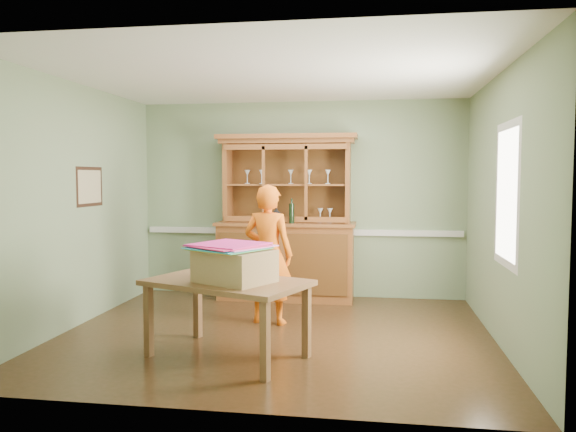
% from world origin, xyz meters
% --- Properties ---
extents(floor, '(4.50, 4.50, 0.00)m').
position_xyz_m(floor, '(0.00, 0.00, 0.00)').
color(floor, '#422715').
rests_on(floor, ground).
extents(ceiling, '(4.50, 4.50, 0.00)m').
position_xyz_m(ceiling, '(0.00, 0.00, 2.70)').
color(ceiling, white).
rests_on(ceiling, wall_back).
extents(wall_back, '(4.50, 0.00, 4.50)m').
position_xyz_m(wall_back, '(0.00, 2.00, 1.35)').
color(wall_back, gray).
rests_on(wall_back, floor).
extents(wall_left, '(0.00, 4.00, 4.00)m').
position_xyz_m(wall_left, '(-2.25, 0.00, 1.35)').
color(wall_left, gray).
rests_on(wall_left, floor).
extents(wall_right, '(0.00, 4.00, 4.00)m').
position_xyz_m(wall_right, '(2.25, 0.00, 1.35)').
color(wall_right, gray).
rests_on(wall_right, floor).
extents(wall_front, '(4.50, 0.00, 4.50)m').
position_xyz_m(wall_front, '(0.00, -2.00, 1.35)').
color(wall_front, gray).
rests_on(wall_front, floor).
extents(chair_rail, '(4.41, 0.05, 0.08)m').
position_xyz_m(chair_rail, '(0.00, 1.98, 0.90)').
color(chair_rail, silver).
rests_on(chair_rail, wall_back).
extents(framed_map, '(0.03, 0.60, 0.46)m').
position_xyz_m(framed_map, '(-2.23, 0.30, 1.55)').
color(framed_map, '#311D13').
rests_on(framed_map, wall_left).
extents(window_panel, '(0.03, 0.96, 1.36)m').
position_xyz_m(window_panel, '(2.23, -0.30, 1.50)').
color(window_panel, silver).
rests_on(window_panel, wall_right).
extents(china_hutch, '(1.90, 0.63, 2.23)m').
position_xyz_m(china_hutch, '(-0.16, 1.75, 0.78)').
color(china_hutch, brown).
rests_on(china_hutch, floor).
extents(dining_table, '(1.65, 1.33, 0.72)m').
position_xyz_m(dining_table, '(-0.31, -0.81, 0.63)').
color(dining_table, brown).
rests_on(dining_table, floor).
extents(cardboard_box, '(0.79, 0.74, 0.29)m').
position_xyz_m(cardboard_box, '(-0.22, -0.88, 0.86)').
color(cardboard_box, '#A37C54').
rests_on(cardboard_box, dining_table).
extents(kite_stack, '(0.78, 0.78, 0.05)m').
position_xyz_m(kite_stack, '(-0.25, -0.89, 1.04)').
color(kite_stack, yellow).
rests_on(kite_stack, cardboard_box).
extents(person, '(0.64, 0.48, 1.58)m').
position_xyz_m(person, '(-0.16, 0.43, 0.79)').
color(person, orange).
rests_on(person, floor).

